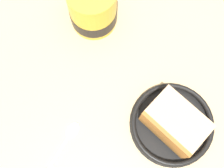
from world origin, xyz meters
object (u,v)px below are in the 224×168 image
object	(u,v)px
tea_mug	(92,8)
teaspoon	(64,143)
small_plate	(172,124)
cake_slice	(175,122)

from	to	relation	value
tea_mug	teaspoon	world-z (taller)	tea_mug
small_plate	cake_slice	distance (cm)	2.94
small_plate	tea_mug	distance (cm)	24.44
cake_slice	tea_mug	world-z (taller)	tea_mug
tea_mug	teaspoon	bearing A→B (deg)	159.84
cake_slice	teaspoon	bearing A→B (deg)	89.95
cake_slice	small_plate	bearing A→B (deg)	-52.90
teaspoon	cake_slice	bearing A→B (deg)	-90.05
small_plate	tea_mug	world-z (taller)	tea_mug
small_plate	tea_mug	bearing A→B (deg)	24.81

